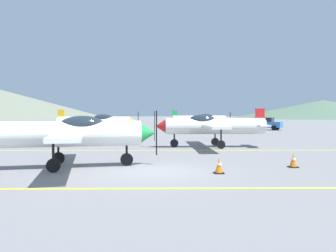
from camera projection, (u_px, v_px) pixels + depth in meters
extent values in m
plane|color=slate|center=(157.00, 171.00, 13.14)|extent=(400.00, 400.00, 0.00)
cube|color=yellow|center=(156.00, 189.00, 10.14)|extent=(80.00, 0.16, 0.01)
cube|color=yellow|center=(160.00, 150.00, 20.44)|extent=(80.00, 0.16, 0.01)
cylinder|color=white|center=(61.00, 134.00, 13.93)|extent=(6.55, 2.37, 1.05)
cone|color=#1E8C3F|center=(148.00, 133.00, 14.71)|extent=(0.84, 1.01, 0.89)
cube|color=black|center=(156.00, 133.00, 14.80)|extent=(0.06, 0.12, 1.90)
ellipsoid|color=#1E2833|center=(82.00, 126.00, 14.10)|extent=(2.04, 1.23, 0.86)
cube|color=white|center=(70.00, 133.00, 14.01)|extent=(2.77, 8.41, 0.15)
cylinder|color=black|center=(127.00, 148.00, 14.54)|extent=(0.10, 0.10, 0.96)
cylinder|color=black|center=(127.00, 159.00, 14.56)|extent=(0.54, 0.22, 0.53)
cylinder|color=black|center=(53.00, 153.00, 12.89)|extent=(0.10, 0.10, 0.96)
cylinder|color=black|center=(53.00, 165.00, 12.91)|extent=(0.54, 0.22, 0.53)
cylinder|color=black|center=(58.00, 147.00, 14.93)|extent=(0.10, 0.10, 0.96)
cylinder|color=black|center=(58.00, 158.00, 14.95)|extent=(0.54, 0.22, 0.53)
cylinder|color=white|center=(215.00, 126.00, 22.40)|extent=(6.50, 1.24, 1.05)
cone|color=red|center=(160.00, 126.00, 22.26)|extent=(0.69, 0.91, 0.89)
cube|color=black|center=(154.00, 126.00, 22.24)|extent=(0.04, 0.12, 1.90)
ellipsoid|color=#1E2833|center=(202.00, 121.00, 22.36)|extent=(1.93, 0.91, 0.86)
cube|color=white|center=(209.00, 125.00, 22.39)|extent=(1.29, 8.40, 0.15)
cube|color=white|center=(260.00, 125.00, 22.53)|extent=(0.74, 2.49, 0.10)
cube|color=red|center=(260.00, 117.00, 22.51)|extent=(0.60, 0.13, 1.14)
cylinder|color=black|center=(174.00, 136.00, 22.32)|extent=(0.10, 0.10, 0.96)
cylinder|color=black|center=(174.00, 143.00, 22.34)|extent=(0.54, 0.13, 0.53)
cylinder|color=black|center=(215.00, 135.00, 23.48)|extent=(0.10, 0.10, 0.96)
cylinder|color=black|center=(215.00, 142.00, 23.50)|extent=(0.54, 0.13, 0.53)
cylinder|color=black|center=(221.00, 137.00, 21.39)|extent=(0.10, 0.10, 0.96)
cylinder|color=black|center=(221.00, 145.00, 21.41)|extent=(0.54, 0.13, 0.53)
cylinder|color=silver|center=(94.00, 123.00, 30.36)|extent=(6.54, 1.59, 1.05)
cone|color=#F2A519|center=(134.00, 123.00, 30.10)|extent=(0.74, 0.94, 0.89)
cube|color=black|center=(138.00, 123.00, 30.07)|extent=(0.05, 0.12, 1.90)
ellipsoid|color=#1E2833|center=(103.00, 119.00, 30.28)|extent=(1.97, 1.02, 0.86)
cube|color=silver|center=(98.00, 122.00, 30.33)|extent=(1.75, 8.43, 0.15)
cube|color=silver|center=(61.00, 122.00, 30.57)|extent=(0.87, 2.52, 0.10)
cube|color=#F2A519|center=(61.00, 116.00, 30.55)|extent=(0.61, 0.16, 1.14)
cylinder|color=black|center=(124.00, 130.00, 30.19)|extent=(0.10, 0.10, 0.96)
cylinder|color=black|center=(124.00, 135.00, 30.21)|extent=(0.54, 0.16, 0.53)
cylinder|color=black|center=(88.00, 130.00, 29.35)|extent=(0.10, 0.10, 0.96)
cylinder|color=black|center=(88.00, 136.00, 29.37)|extent=(0.54, 0.16, 0.53)
cylinder|color=black|center=(95.00, 129.00, 31.44)|extent=(0.10, 0.10, 0.96)
cylinder|color=black|center=(95.00, 134.00, 31.46)|extent=(0.54, 0.16, 0.53)
cylinder|color=white|center=(199.00, 120.00, 40.62)|extent=(6.55, 2.40, 1.05)
cone|color=#1E8C3F|center=(227.00, 120.00, 41.42)|extent=(0.84, 1.01, 0.89)
cube|color=black|center=(230.00, 120.00, 41.51)|extent=(0.06, 0.12, 1.90)
ellipsoid|color=#1E2833|center=(206.00, 117.00, 40.80)|extent=(2.04, 1.24, 0.86)
cube|color=white|center=(202.00, 120.00, 40.70)|extent=(2.81, 8.40, 0.15)
cube|color=white|center=(175.00, 120.00, 39.95)|extent=(1.18, 2.56, 0.10)
cube|color=#1E8C3F|center=(175.00, 115.00, 39.93)|extent=(0.61, 0.24, 1.14)
cylinder|color=black|center=(220.00, 125.00, 41.24)|extent=(0.10, 0.10, 0.96)
cylinder|color=black|center=(220.00, 129.00, 41.26)|extent=(0.54, 0.23, 0.53)
cylinder|color=black|center=(200.00, 126.00, 39.58)|extent=(0.10, 0.10, 0.96)
cylinder|color=black|center=(200.00, 130.00, 39.60)|extent=(0.54, 0.23, 0.53)
cylinder|color=black|center=(195.00, 125.00, 41.62)|extent=(0.10, 0.10, 0.96)
cylinder|color=black|center=(195.00, 129.00, 41.64)|extent=(0.54, 0.23, 0.53)
cube|color=#3372BF|center=(265.00, 125.00, 45.20)|extent=(4.61, 3.76, 0.75)
cube|color=black|center=(264.00, 120.00, 45.25)|extent=(2.88, 2.60, 0.55)
cylinder|color=black|center=(274.00, 128.00, 43.72)|extent=(0.66, 0.52, 0.64)
cylinder|color=black|center=(277.00, 127.00, 45.27)|extent=(0.66, 0.52, 0.64)
cylinder|color=black|center=(252.00, 127.00, 45.15)|extent=(0.66, 0.52, 0.64)
cylinder|color=black|center=(256.00, 127.00, 46.71)|extent=(0.66, 0.52, 0.64)
cube|color=black|center=(219.00, 173.00, 12.71)|extent=(0.36, 0.36, 0.04)
cone|color=orange|center=(219.00, 165.00, 12.70)|extent=(0.29, 0.29, 0.55)
cylinder|color=white|center=(219.00, 164.00, 12.70)|extent=(0.20, 0.20, 0.08)
cube|color=black|center=(293.00, 167.00, 14.11)|extent=(0.36, 0.36, 0.04)
cone|color=orange|center=(293.00, 160.00, 14.10)|extent=(0.29, 0.29, 0.55)
cylinder|color=white|center=(293.00, 159.00, 14.10)|extent=(0.20, 0.20, 0.08)
cone|color=slate|center=(1.00, 104.00, 141.49)|extent=(86.42, 86.42, 11.70)
cone|color=#4C6651|center=(323.00, 109.00, 142.99)|extent=(75.18, 75.18, 7.46)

